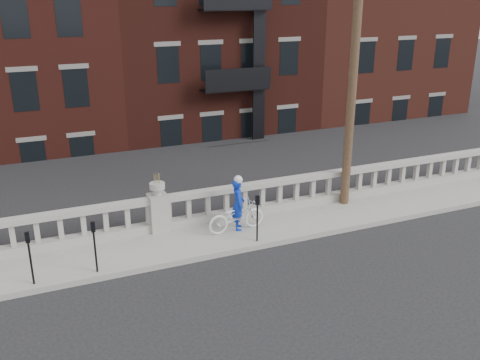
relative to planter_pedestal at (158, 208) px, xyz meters
The scene contains 11 objects.
ground 4.04m from the planter_pedestal, 90.00° to the right, with size 120.00×120.00×0.00m, color black.
sidewalk 1.21m from the planter_pedestal, 90.00° to the right, with size 32.00×2.20×0.15m, color gray.
balustrade 0.19m from the planter_pedestal, ahead, with size 28.00×0.34×1.03m.
planter_pedestal is the anchor object (origin of this frame).
lower_level 19.19m from the planter_pedestal, 88.31° to the left, with size 80.00×44.00×20.80m.
utility_pole 7.61m from the planter_pedestal, ahead, with size 1.60×0.28×10.00m.
parking_meter_a 4.02m from the planter_pedestal, 153.36° to the right, with size 0.10×0.09×1.36m.
parking_meter_b 2.76m from the planter_pedestal, 139.24° to the right, with size 0.10×0.09×1.36m.
parking_meter_c 2.95m from the planter_pedestal, 37.63° to the right, with size 0.10×0.09×1.36m.
bicycle 2.28m from the planter_pedestal, 24.02° to the right, with size 0.61×1.75×0.92m, color white.
cyclist 2.33m from the planter_pedestal, 21.02° to the right, with size 0.57×0.37×1.55m, color #0B2BB3.
Camera 1 is at (-3.45, -10.17, 6.84)m, focal length 40.00 mm.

